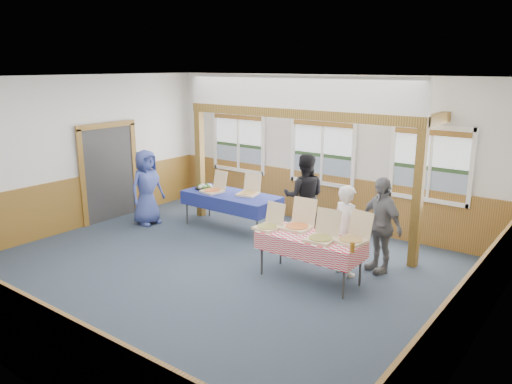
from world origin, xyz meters
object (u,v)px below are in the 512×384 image
at_px(man_blue, 147,187).
at_px(person_grey, 380,225).
at_px(table_left, 231,196).
at_px(table_right, 310,240).
at_px(woman_black, 304,197).
at_px(woman_white, 346,230).

bearing_deg(man_blue, person_grey, -80.19).
xyz_separation_m(table_left, person_grey, (3.44, -0.25, 0.11)).
bearing_deg(table_right, table_left, 142.98).
distance_m(table_right, woman_black, 2.06).
relative_size(woman_black, man_blue, 1.05).
bearing_deg(woman_white, man_blue, 22.76).
bearing_deg(man_blue, woman_white, -85.35).
distance_m(table_left, woman_white, 3.14).
height_order(woman_white, person_grey, person_grey).
bearing_deg(woman_white, table_left, 7.84).
relative_size(man_blue, person_grey, 1.01).
bearing_deg(woman_black, person_grey, 130.40).
height_order(woman_black, person_grey, woman_black).
height_order(table_left, man_blue, man_blue).
height_order(woman_white, woman_black, woman_black).
height_order(woman_white, man_blue, man_blue).
bearing_deg(table_right, woman_black, 112.85).
distance_m(table_left, man_blue, 1.88).
distance_m(table_left, woman_black, 1.61).
xyz_separation_m(table_right, woman_black, (-1.16, 1.70, 0.16)).
relative_size(table_left, woman_black, 1.32).
bearing_deg(person_grey, table_left, -157.64).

